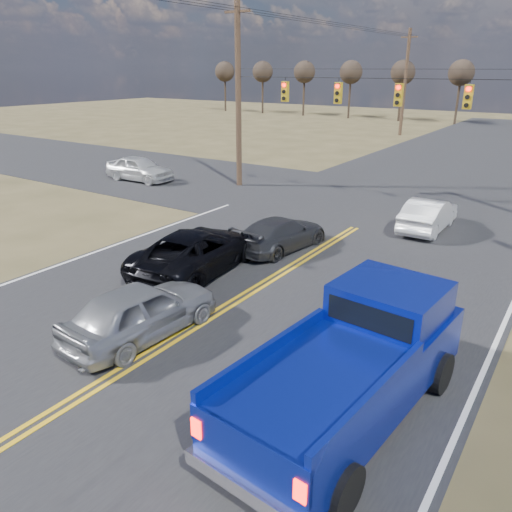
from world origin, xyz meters
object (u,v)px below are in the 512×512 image
Objects in this scene: black_suv at (197,251)px; white_car_queue at (428,214)px; pickup_truck at (354,363)px; dgrey_car_queue at (281,234)px; silver_suv at (141,310)px; cross_car_west at (139,169)px.

black_suv is 1.27× the size of white_car_queue.
pickup_truck is at bearing 145.77° from black_suv.
black_suv reaches higher than dgrey_car_queue.
dgrey_car_queue is (-6.15, 7.41, -0.51)m from pickup_truck.
dgrey_car_queue is (-3.90, -5.50, -0.06)m from white_car_queue.
pickup_truck reaches higher than black_suv.
dgrey_car_queue is (-0.48, 7.59, -0.11)m from silver_suv.
white_car_queue is (3.41, 13.09, -0.05)m from silver_suv.
silver_suv is 1.01× the size of dgrey_car_queue.
white_car_queue is at bearing -125.64° from black_suv.
cross_car_west is (-13.47, 5.65, 0.13)m from dgrey_car_queue.
pickup_truck is at bearing 136.98° from dgrey_car_queue.
black_suv is at bearing 60.03° from white_car_queue.
black_suv is 1.23× the size of dgrey_car_queue.
pickup_truck is 23.57m from cross_car_west.
pickup_truck reaches higher than cross_car_west.
silver_suv is 19.23m from cross_car_west.
dgrey_car_queue is 0.97× the size of cross_car_west.
cross_car_west reaches higher than silver_suv.
silver_suv is 0.82× the size of black_suv.
black_suv is (-7.36, 3.97, -0.40)m from pickup_truck.
dgrey_car_queue is at bearing 134.92° from pickup_truck.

